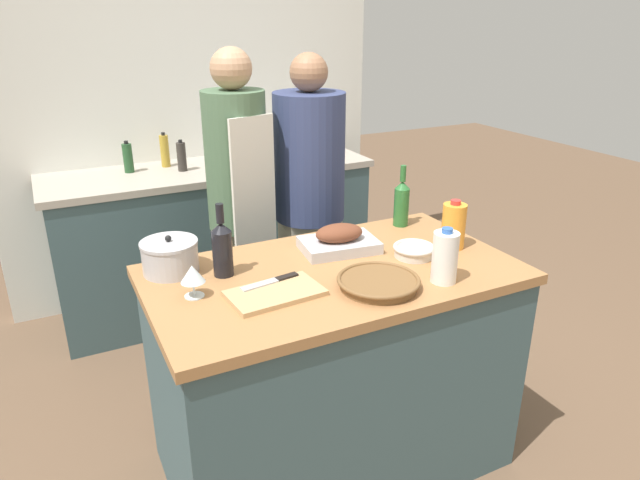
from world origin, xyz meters
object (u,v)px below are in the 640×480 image
at_px(stock_pot, 170,257).
at_px(person_cook_aproned, 239,201).
at_px(milk_jug, 445,257).
at_px(person_cook_guest, 310,197).
at_px(roasting_pan, 339,240).
at_px(condiment_bottle_tall, 165,151).
at_px(condiment_bottle_extra, 128,158).
at_px(knife_chef, 272,281).
at_px(condiment_bottle_short, 182,157).
at_px(wine_bottle_green, 222,248).
at_px(cutting_board, 275,293).
at_px(mixing_bowl, 414,250).
at_px(juice_jug, 454,226).
at_px(wine_bottle_dark, 402,202).
at_px(wine_glass_left, 193,275).
at_px(wicker_basket, 378,282).
at_px(stand_mixer, 301,132).

height_order(stock_pot, person_cook_aproned, person_cook_aproned).
height_order(milk_jug, person_cook_guest, person_cook_guest).
distance_m(roasting_pan, condiment_bottle_tall, 1.62).
bearing_deg(condiment_bottle_extra, knife_chef, -83.40).
distance_m(stock_pot, condiment_bottle_short, 1.39).
bearing_deg(condiment_bottle_tall, roasting_pan, -77.66).
bearing_deg(wine_bottle_green, condiment_bottle_tall, 84.74).
height_order(cutting_board, person_cook_guest, person_cook_guest).
height_order(stock_pot, condiment_bottle_tall, condiment_bottle_tall).
bearing_deg(roasting_pan, mixing_bowl, -39.03).
distance_m(cutting_board, juice_jug, 0.83).
xyz_separation_m(juice_jug, wine_bottle_dark, (-0.04, 0.31, 0.02)).
xyz_separation_m(juice_jug, condiment_bottle_tall, (-0.78, 1.76, 0.03)).
xyz_separation_m(condiment_bottle_tall, person_cook_guest, (0.55, -0.87, -0.13)).
relative_size(wine_glass_left, person_cook_guest, 0.07).
xyz_separation_m(knife_chef, condiment_bottle_short, (0.09, 1.62, 0.09)).
height_order(wine_bottle_dark, person_cook_aproned, person_cook_aproned).
bearing_deg(person_cook_guest, juice_jug, -73.55).
height_order(wine_glass_left, condiment_bottle_short, condiment_bottle_short).
bearing_deg(stock_pot, knife_chef, -44.34).
bearing_deg(wicker_basket, wine_glass_left, 159.34).
relative_size(wine_bottle_green, wine_bottle_dark, 0.99).
bearing_deg(wicker_basket, stock_pot, 143.39).
height_order(wicker_basket, condiment_bottle_tall, condiment_bottle_tall).
bearing_deg(mixing_bowl, stock_pot, 162.05).
distance_m(wine_glass_left, knife_chef, 0.28).
xyz_separation_m(roasting_pan, knife_chef, (-0.37, -0.18, -0.02)).
bearing_deg(wicker_basket, roasting_pan, 83.96).
bearing_deg(cutting_board, roasting_pan, 33.29).
xyz_separation_m(stock_pot, condiment_bottle_extra, (0.09, 1.44, 0.05)).
bearing_deg(juice_jug, condiment_bottle_short, 113.80).
distance_m(cutting_board, condiment_bottle_tall, 1.84).
bearing_deg(wine_bottle_green, stock_pot, 145.82).
xyz_separation_m(roasting_pan, juice_jug, (0.43, -0.18, 0.05)).
bearing_deg(wine_bottle_dark, condiment_bottle_short, 117.26).
bearing_deg(condiment_bottle_extra, juice_jug, -59.85).
relative_size(milk_jug, condiment_bottle_tall, 0.98).
bearing_deg(stand_mixer, knife_chef, -117.93).
bearing_deg(wicker_basket, person_cook_aproned, 97.83).
bearing_deg(condiment_bottle_short, mixing_bowl, -72.43).
distance_m(stock_pot, stand_mixer, 1.90).
xyz_separation_m(condiment_bottle_short, person_cook_aproned, (0.10, -0.74, -0.08)).
relative_size(roasting_pan, wine_bottle_green, 1.18).
height_order(roasting_pan, wine_glass_left, wine_glass_left).
height_order(milk_jug, knife_chef, milk_jug).
bearing_deg(stand_mixer, cutting_board, -117.47).
relative_size(cutting_board, milk_jug, 1.61).
distance_m(condiment_bottle_tall, person_cook_aproned, 0.90).
distance_m(mixing_bowl, wine_bottle_dark, 0.37).
bearing_deg(stock_pot, stand_mixer, 50.19).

